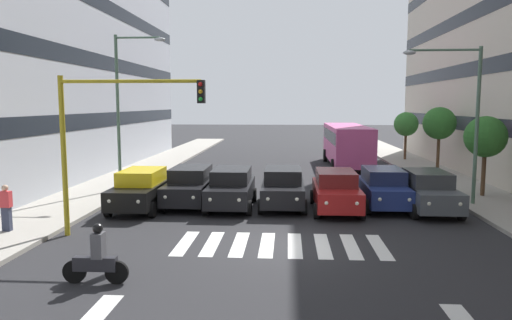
{
  "coord_description": "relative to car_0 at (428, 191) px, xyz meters",
  "views": [
    {
      "loc": [
        -0.2,
        15.16,
        4.55
      ],
      "look_at": [
        1.16,
        -5.28,
        2.15
      ],
      "focal_mm": 33.67,
      "sensor_mm": 36.0,
      "label": 1
    }
  ],
  "objects": [
    {
      "name": "car_5",
      "position": [
        10.3,
        -0.61,
        0.0
      ],
      "size": [
        2.02,
        4.44,
        1.72
      ],
      "color": "black",
      "rests_on": "ground_plane"
    },
    {
      "name": "bus_behind_traffic",
      "position": [
        1.71,
        -14.39,
        0.97
      ],
      "size": [
        2.78,
        10.5,
        3.0
      ],
      "color": "#DB5193",
      "rests_on": "ground_plane"
    },
    {
      "name": "crosswalk_markings",
      "position": [
        6.13,
        5.27,
        -0.88
      ],
      "size": [
        6.75,
        2.8,
        0.01
      ],
      "color": "silver",
      "rests_on": "ground_plane"
    },
    {
      "name": "car_6",
      "position": [
        12.26,
        0.35,
        0.0
      ],
      "size": [
        2.02,
        4.44,
        1.72
      ],
      "color": "black",
      "rests_on": "ground_plane"
    },
    {
      "name": "ground_plane",
      "position": [
        6.13,
        5.27,
        -0.89
      ],
      "size": [
        180.0,
        180.0,
        0.0
      ],
      "primitive_type": "plane",
      "color": "#262628"
    },
    {
      "name": "car_1",
      "position": [
        1.71,
        -0.71,
        0.0
      ],
      "size": [
        2.02,
        4.44,
        1.72
      ],
      "color": "navy",
      "rests_on": "ground_plane"
    },
    {
      "name": "car_3",
      "position": [
        6.13,
        -0.52,
        0.0
      ],
      "size": [
        2.02,
        4.44,
        1.72
      ],
      "color": "black",
      "rests_on": "ground_plane"
    },
    {
      "name": "street_tree_1",
      "position": [
        -3.48,
        -3.07,
        2.09
      ],
      "size": [
        1.97,
        1.97,
        3.83
      ],
      "color": "#513823",
      "rests_on": "sidewalk_left"
    },
    {
      "name": "street_tree_3",
      "position": [
        -3.42,
        -18.34,
        2.05
      ],
      "size": [
        1.9,
        1.9,
        3.76
      ],
      "color": "#513823",
      "rests_on": "sidewalk_left"
    },
    {
      "name": "street_tree_2",
      "position": [
        -3.62,
        -10.59,
        2.43
      ],
      "size": [
        2.05,
        2.05,
        4.21
      ],
      "color": "#513823",
      "rests_on": "sidewalk_left"
    },
    {
      "name": "motorcycle_with_rider",
      "position": [
        10.76,
        8.95,
        -0.24
      ],
      "size": [
        1.7,
        0.36,
        1.57
      ],
      "color": "black",
      "rests_on": "ground_plane"
    },
    {
      "name": "car_4",
      "position": [
        8.4,
        -0.23,
        0.0
      ],
      "size": [
        2.02,
        4.44,
        1.72
      ],
      "color": "black",
      "rests_on": "ground_plane"
    },
    {
      "name": "car_0",
      "position": [
        0.0,
        0.0,
        0.0
      ],
      "size": [
        2.02,
        4.44,
        1.72
      ],
      "color": "#474C51",
      "rests_on": "ground_plane"
    },
    {
      "name": "street_lamp_right",
      "position": [
        14.2,
        -3.57,
        3.97
      ],
      "size": [
        2.6,
        0.28,
        7.84
      ],
      "color": "#4C6B56",
      "rests_on": "sidewalk_right"
    },
    {
      "name": "building_right_block_0",
      "position": [
        22.18,
        -11.72,
        8.01
      ],
      "size": [
        9.59,
        29.06,
        17.79
      ],
      "color": "#ADB2BC",
      "rests_on": "ground_plane"
    },
    {
      "name": "car_2",
      "position": [
        3.87,
        0.13,
        0.0
      ],
      "size": [
        2.02,
        4.44,
        1.72
      ],
      "color": "maroon",
      "rests_on": "ground_plane"
    },
    {
      "name": "traffic_light_gantry",
      "position": [
        12.11,
        4.61,
        2.86
      ],
      "size": [
        4.99,
        0.36,
        5.5
      ],
      "color": "#AD991E",
      "rests_on": "ground_plane"
    },
    {
      "name": "pedestrian_waiting",
      "position": [
        15.67,
        4.73,
        0.11
      ],
      "size": [
        0.36,
        0.24,
        1.63
      ],
      "color": "#2D3347",
      "rests_on": "sidewalk_right"
    },
    {
      "name": "lane_arrow_1",
      "position": [
        10.05,
        10.77,
        -0.88
      ],
      "size": [
        0.5,
        2.2,
        0.01
      ],
      "primitive_type": "cube",
      "color": "silver",
      "rests_on": "ground_plane"
    },
    {
      "name": "street_lamp_left",
      "position": [
        -1.73,
        -1.14,
        3.53
      ],
      "size": [
        3.38,
        0.28,
        6.86
      ],
      "color": "#4C6B56",
      "rests_on": "sidewalk_left"
    }
  ]
}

